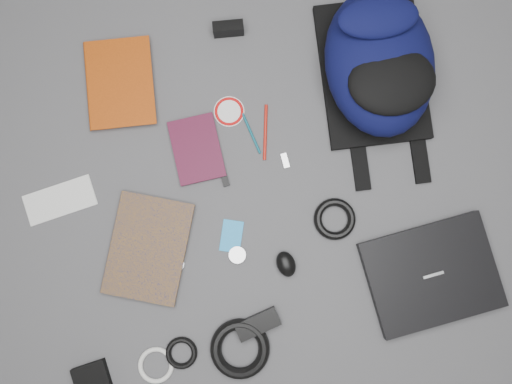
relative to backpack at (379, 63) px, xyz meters
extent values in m
plane|color=#4F4F51|center=(-0.39, -0.28, -0.10)|extent=(4.00, 4.00, 0.00)
cube|color=black|center=(0.05, -0.59, -0.08)|extent=(0.37, 0.30, 0.03)
imported|color=#913308|center=(-0.81, 0.11, -0.08)|extent=(0.21, 0.27, 0.03)
imported|color=#A76E0B|center=(-0.81, -0.34, -0.08)|extent=(0.30, 0.35, 0.02)
cube|color=silver|center=(-0.94, -0.20, -0.09)|extent=(0.21, 0.12, 0.00)
cube|color=#3A0B1E|center=(-0.53, -0.13, -0.09)|extent=(0.14, 0.19, 0.01)
cube|color=black|center=(-0.38, 0.20, -0.07)|extent=(0.09, 0.04, 0.05)
cylinder|color=white|center=(-0.42, -0.03, -0.09)|extent=(0.09, 0.09, 0.00)
cylinder|color=#0B5163|center=(-0.37, -0.11, -0.09)|extent=(0.04, 0.12, 0.01)
cylinder|color=#B81A0E|center=(-0.33, -0.11, -0.09)|extent=(0.04, 0.16, 0.01)
cube|color=#1C8CD6|center=(-0.48, -0.39, -0.09)|extent=(0.08, 0.10, 0.00)
cube|color=black|center=(-0.47, -0.22, -0.09)|extent=(0.02, 0.05, 0.01)
cube|color=#B5B5B8|center=(-0.29, -0.20, -0.09)|extent=(0.02, 0.04, 0.01)
ellipsoid|color=black|center=(-0.34, -0.49, -0.08)|extent=(0.06, 0.08, 0.04)
cylinder|color=#B2B2B4|center=(-0.65, -0.43, -0.09)|extent=(0.06, 0.06, 0.01)
cylinder|color=#AAAAAC|center=(-0.47, -0.44, -0.09)|extent=(0.05, 0.05, 0.01)
torus|color=black|center=(-0.19, -0.39, -0.08)|extent=(0.15, 0.15, 0.02)
cube|color=black|center=(-0.45, -0.64, -0.08)|extent=(0.13, 0.08, 0.03)
torus|color=black|center=(-0.51, -0.69, -0.08)|extent=(0.19, 0.19, 0.03)
cube|color=black|center=(-0.92, -0.70, -0.08)|extent=(0.11, 0.11, 0.02)
torus|color=black|center=(-0.67, -0.68, -0.09)|extent=(0.10, 0.10, 0.02)
torus|color=silver|center=(-0.75, -0.70, -0.09)|extent=(0.10, 0.10, 0.01)
camera|label=1|loc=(-0.41, -0.38, 1.31)|focal=35.00mm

